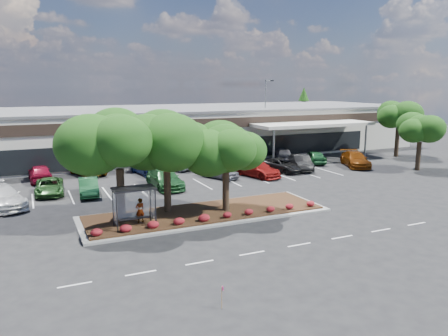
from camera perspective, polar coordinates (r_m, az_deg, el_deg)
name	(u,v)px	position (r m, az deg, el deg)	size (l,w,h in m)	color
ground	(256,227)	(29.66, 4.14, -7.69)	(160.00, 160.00, 0.00)	black
retail_store	(137,131)	(60.44, -11.36, 4.71)	(80.40, 25.20, 6.25)	beige
landscape_island	(206,213)	(32.25, -2.42, -5.90)	(18.00, 6.00, 0.26)	gray
lane_markings	(198,193)	(38.70, -3.45, -3.24)	(33.12, 20.06, 0.01)	silver
shrub_row	(217,216)	(30.29, -0.93, -6.26)	(17.00, 0.80, 0.50)	maroon
bus_shelter	(133,195)	(29.13, -11.76, -3.51)	(2.75, 1.55, 2.59)	black
island_tree_west	(120,163)	(30.12, -13.49, 0.58)	(7.20, 7.20, 7.89)	#123C0F
island_tree_mid	(167,162)	(31.67, -7.49, 0.76)	(6.60, 6.60, 7.32)	#123C0F
island_tree_east	(226,167)	(31.76, 0.24, 0.13)	(5.80, 5.80, 6.50)	#123C0F
tree_east_near	(420,141)	(52.93, 24.18, 3.22)	(5.60, 5.60, 6.51)	#123C0F
tree_east_far	(398,128)	(61.92, 21.78, 4.90)	(6.40, 6.40, 7.62)	#123C0F
conifer_north_east	(303,111)	(83.64, 10.31, 7.33)	(3.96, 3.96, 9.00)	#123C0F
person_waiting	(140,210)	(29.98, -10.91, -5.45)	(0.61, 0.40, 1.69)	#594C47
light_pole	(266,121)	(60.89, 5.48, 6.19)	(1.38, 0.88, 10.14)	gray
survey_stake	(222,294)	(19.30, -0.26, -16.18)	(0.07, 0.14, 1.01)	#98744F
car_0	(2,197)	(38.01, -27.02, -3.37)	(2.40, 5.91, 1.72)	#B9B9B9
car_1	(49,187)	(40.85, -21.84, -2.27)	(2.30, 4.98, 1.38)	#1D441A
car_2	(88,187)	(39.39, -17.29, -2.36)	(1.57, 4.51, 1.48)	#184A26
car_3	(165,179)	(40.73, -7.75, -1.39)	(2.38, 5.86, 1.70)	#1C4D23
car_4	(220,171)	(44.42, -0.59, -0.40)	(1.75, 4.36, 1.49)	#5C5C64
car_5	(257,169)	(45.34, 4.32, -0.10)	(2.30, 5.66, 1.64)	maroon
car_6	(282,165)	(48.11, 7.54, 0.36)	(2.41, 5.24, 1.46)	black
car_7	(301,163)	(49.38, 10.01, 0.70)	(1.80, 5.15, 1.70)	black
car_8	(355,159)	(52.95, 16.77, 1.09)	(2.38, 5.87, 1.70)	#652D07
car_9	(40,173)	(46.57, -22.90, -0.61)	(2.01, 4.99, 1.70)	maroon
car_10	(87,168)	(48.26, -17.41, -0.05)	(2.32, 5.04, 1.40)	#623F0A
car_11	(149,167)	(47.12, -9.74, 0.13)	(2.56, 5.55, 1.54)	navy
car_12	(146,165)	(48.60, -10.18, 0.44)	(1.82, 4.51, 1.54)	#68340F
car_13	(175,163)	(49.32, -6.43, 0.63)	(2.37, 5.14, 1.43)	#A5AAB1
car_14	(210,162)	(49.18, -1.81, 0.83)	(2.82, 6.12, 1.70)	#4D4E54
car_15	(283,154)	(55.04, 7.70, 1.82)	(2.01, 5.00, 1.70)	#4D4C53
car_17	(314,157)	(53.82, 11.65, 1.41)	(1.85, 4.59, 1.57)	#1B5228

